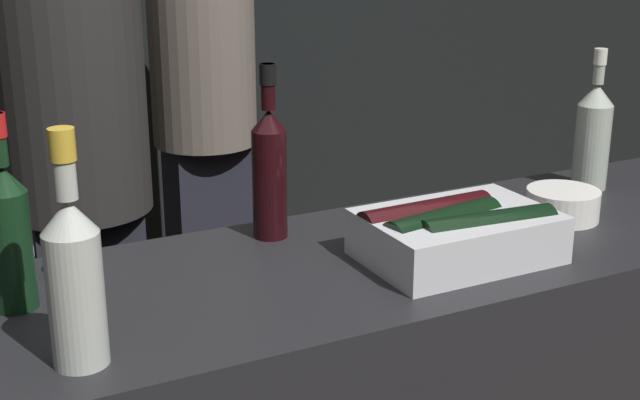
{
  "coord_description": "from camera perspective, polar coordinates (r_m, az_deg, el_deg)",
  "views": [
    {
      "loc": [
        -0.72,
        -1.09,
        1.64
      ],
      "look_at": [
        0.0,
        0.31,
        1.12
      ],
      "focal_mm": 50.0,
      "sensor_mm": 36.0,
      "label": 1
    }
  ],
  "objects": [
    {
      "name": "ice_bin_with_bottles",
      "position": [
        1.71,
        8.66,
        -2.05
      ],
      "size": [
        0.36,
        0.25,
        0.11
      ],
      "color": "silver",
      "rests_on": "bar_counter"
    },
    {
      "name": "bowl_white",
      "position": [
        1.98,
        15.27,
        -0.21
      ],
      "size": [
        0.16,
        0.16,
        0.07
      ],
      "color": "silver",
      "rests_on": "bar_counter"
    },
    {
      "name": "candle_votive",
      "position": [
        1.7,
        -15.77,
        -3.79
      ],
      "size": [
        0.07,
        0.07,
        0.05
      ],
      "color": "silver",
      "rests_on": "bar_counter"
    },
    {
      "name": "rose_wine_bottle",
      "position": [
        1.32,
        -15.47,
        -4.53
      ],
      "size": [
        0.08,
        0.08,
        0.36
      ],
      "color": "#B2B7AD",
      "rests_on": "bar_counter"
    },
    {
      "name": "red_wine_bottle_black_foil",
      "position": [
        1.78,
        -3.26,
        2.13
      ],
      "size": [
        0.07,
        0.07,
        0.35
      ],
      "color": "black",
      "rests_on": "bar_counter"
    },
    {
      "name": "white_wine_bottle",
      "position": [
        2.2,
        17.07,
        4.11
      ],
      "size": [
        0.08,
        0.08,
        0.33
      ],
      "color": "#9EA899",
      "rests_on": "bar_counter"
    },
    {
      "name": "red_wine_bottle_burgundy",
      "position": [
        1.54,
        -19.31,
        -1.91
      ],
      "size": [
        0.07,
        0.07,
        0.33
      ],
      "color": "black",
      "rests_on": "bar_counter"
    },
    {
      "name": "person_in_hoodie",
      "position": [
        2.58,
        -15.32,
        2.97
      ],
      "size": [
        0.4,
        0.4,
        1.79
      ],
      "rotation": [
        0.0,
        0.0,
        -2.51
      ],
      "color": "black",
      "rests_on": "ground_plane"
    },
    {
      "name": "person_blond_tee",
      "position": [
        3.11,
        -7.45,
        6.8
      ],
      "size": [
        0.36,
        0.36,
        1.84
      ],
      "rotation": [
        0.0,
        0.0,
        2.06
      ],
      "color": "black",
      "rests_on": "ground_plane"
    }
  ]
}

